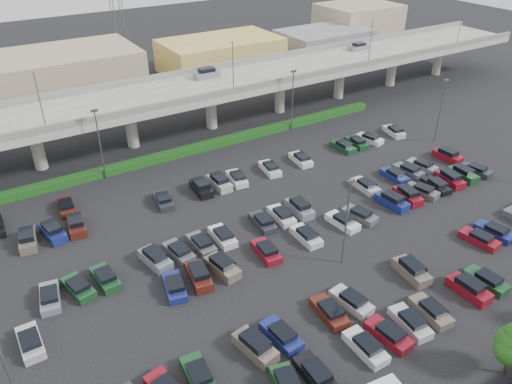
% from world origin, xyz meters
% --- Properties ---
extents(ground, '(280.00, 280.00, 0.00)m').
position_xyz_m(ground, '(0.00, 0.00, 0.00)').
color(ground, black).
extents(overpass, '(150.00, 13.00, 15.80)m').
position_xyz_m(overpass, '(-0.21, 32.01, 6.97)').
color(overpass, gray).
rests_on(overpass, ground).
extents(hedge, '(66.00, 1.60, 1.10)m').
position_xyz_m(hedge, '(0.00, 25.00, 0.55)').
color(hedge, '#173F12').
rests_on(hedge, ground).
extents(tree_row, '(65.07, 3.66, 5.94)m').
position_xyz_m(tree_row, '(0.70, -26.53, 3.52)').
color(tree_row, '#332316').
rests_on(tree_row, ground).
extents(parked_cars, '(63.15, 41.62, 1.67)m').
position_xyz_m(parked_cars, '(-0.42, -3.63, 0.61)').
color(parked_cars, maroon).
rests_on(parked_cars, ground).
extents(light_poles, '(66.90, 48.38, 10.30)m').
position_xyz_m(light_poles, '(-4.13, 2.00, 6.24)').
color(light_poles, '#49494E').
rests_on(light_poles, ground).
extents(distant_buildings, '(138.00, 24.00, 9.00)m').
position_xyz_m(distant_buildings, '(12.38, 61.81, 3.74)').
color(distant_buildings, slate).
rests_on(distant_buildings, ground).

